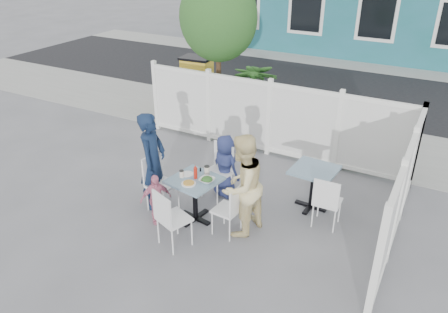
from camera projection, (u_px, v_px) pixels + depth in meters
The scene contains 29 objects.
ground at pixel (208, 206), 7.66m from camera, with size 80.00×80.00×0.00m, color slate.
near_sidewalk at pixel (286, 130), 10.63m from camera, with size 24.00×2.60×0.01m, color gray.
street at pixel (329, 88), 13.53m from camera, with size 24.00×5.00×0.01m, color black.
far_sidewalk at pixel (354, 64), 15.96m from camera, with size 24.00×1.60×0.01m, color gray.
fence_back at pixel (269, 120), 9.14m from camera, with size 5.86×0.08×1.60m.
fence_right at pixel (401, 196), 6.50m from camera, with size 0.08×3.66×1.60m.
tree at pixel (218, 18), 9.73m from camera, with size 1.80×1.62×3.59m.
utility_cabinet at pixel (197, 85), 11.59m from camera, with size 0.74×0.53×1.37m, color gold.
potted_shrub_a at pixel (256, 100), 9.90m from camera, with size 0.99×0.99×1.78m, color #27501F.
potted_shrub_b at pixel (356, 125), 8.90m from camera, with size 1.43×1.24×1.59m, color #27501F.
main_table at pixel (195, 188), 7.05m from camera, with size 0.84×0.84×0.77m.
spare_table at pixel (314, 178), 7.37m from camera, with size 0.77×0.77×0.76m.
chair_left at pixel (158, 179), 7.38m from camera, with size 0.49×0.51×0.99m.
chair_right at pixel (231, 207), 6.73m from camera, with size 0.42×0.43×0.88m.
chair_back at pixel (219, 167), 7.74m from camera, with size 0.54×0.53×0.99m.
chair_near at pixel (169, 216), 6.43m from camera, with size 0.56×0.55×0.97m.
chair_spare at pixel (327, 199), 6.89m from camera, with size 0.42×0.41×0.91m.
man at pixel (153, 161), 7.34m from camera, with size 0.63×0.41×1.72m, color #11203C.
woman at pixel (242, 186), 6.66m from camera, with size 0.81×0.63×1.67m, color #E7C24D.
boy at pixel (225, 166), 7.74m from camera, with size 0.57×0.37×1.18m, color navy.
toddler at pixel (156, 199), 7.06m from camera, with size 0.51×0.21×0.88m, color pink.
plate_main at pixel (189, 184), 6.83m from camera, with size 0.23×0.23×0.01m, color white.
plate_side at pixel (187, 174), 7.10m from camera, with size 0.20×0.20×0.01m, color white.
salad_bowl at pixel (207, 180), 6.88m from camera, with size 0.24×0.24×0.06m, color white.
coffee_cup_a at pixel (182, 174), 7.01m from camera, with size 0.07×0.07×0.11m, color beige.
coffee_cup_b at pixel (207, 170), 7.10m from camera, with size 0.09×0.09×0.13m, color beige.
ketchup_bottle at pixel (195, 173), 6.95m from camera, with size 0.06×0.06×0.19m, color #B01C0F.
salt_shaker at pixel (197, 170), 7.18m from camera, with size 0.03×0.03×0.07m, color white.
pepper_shaker at pixel (200, 170), 7.19m from camera, with size 0.03×0.03×0.06m, color black.
Camera 1 is at (3.30, -5.51, 4.28)m, focal length 35.00 mm.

